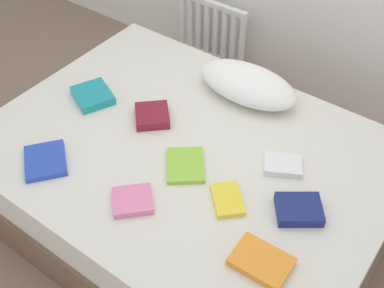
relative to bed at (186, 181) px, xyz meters
name	(u,v)px	position (x,y,z in m)	size (l,w,h in m)	color
ground_plane	(187,210)	(0.00, 0.00, -0.25)	(8.00, 8.00, 0.00)	#7F6651
bed	(186,181)	(0.00, 0.00, 0.00)	(2.00, 1.50, 0.50)	brown
radiator	(211,31)	(-0.67, 1.20, 0.08)	(0.56, 0.04, 0.46)	white
pillow	(248,84)	(0.03, 0.52, 0.33)	(0.57, 0.30, 0.16)	white
textbook_lime	(185,165)	(0.08, -0.11, 0.26)	(0.22, 0.17, 0.02)	#8CC638
textbook_blue	(45,161)	(-0.47, -0.48, 0.27)	(0.23, 0.19, 0.03)	#2847B7
textbook_maroon	(152,116)	(-0.26, 0.06, 0.28)	(0.17, 0.18, 0.05)	maroon
textbook_navy	(299,209)	(0.63, -0.04, 0.28)	(0.19, 0.16, 0.05)	navy
textbook_teal	(92,96)	(-0.63, 0.00, 0.28)	(0.21, 0.19, 0.05)	teal
textbook_pink	(133,200)	(0.02, -0.42, 0.27)	(0.17, 0.16, 0.03)	pink
textbook_orange	(261,262)	(0.63, -0.35, 0.27)	(0.23, 0.16, 0.04)	orange
textbook_white	(283,165)	(0.45, 0.16, 0.27)	(0.17, 0.13, 0.03)	white
textbook_yellow	(228,199)	(0.35, -0.17, 0.27)	(0.18, 0.12, 0.03)	yellow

